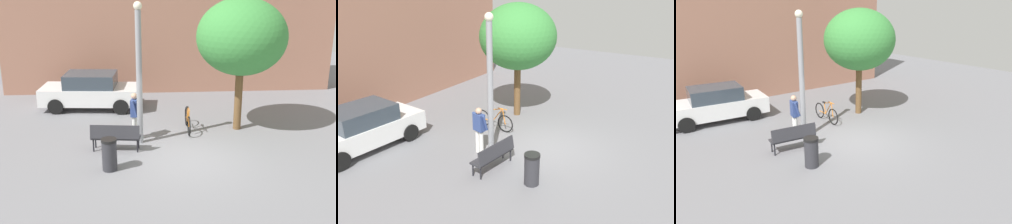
% 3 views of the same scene
% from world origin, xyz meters
% --- Properties ---
extents(ground_plane, '(36.00, 36.00, 0.00)m').
position_xyz_m(ground_plane, '(0.00, 0.00, 0.00)').
color(ground_plane, slate).
extents(building_facade, '(15.91, 2.00, 9.71)m').
position_xyz_m(building_facade, '(0.00, 8.71, 4.86)').
color(building_facade, '#9E6B56').
rests_on(building_facade, ground_plane).
extents(lamppost, '(0.28, 0.28, 4.72)m').
position_xyz_m(lamppost, '(-1.47, 1.35, 2.50)').
color(lamppost, gray).
rests_on(lamppost, ground_plane).
extents(person_by_lamppost, '(0.37, 0.63, 1.67)m').
position_xyz_m(person_by_lamppost, '(-1.65, 1.71, 0.97)').
color(person_by_lamppost, white).
rests_on(person_by_lamppost, ground_plane).
extents(park_bench, '(1.64, 0.65, 0.92)m').
position_xyz_m(park_bench, '(-2.28, 0.67, 0.55)').
color(park_bench, '#2D2D33').
rests_on(park_bench, ground_plane).
extents(plaza_tree, '(3.19, 3.19, 4.79)m').
position_xyz_m(plaza_tree, '(2.14, 2.46, 3.42)').
color(plaza_tree, brown).
rests_on(plaza_tree, ground_plane).
extents(bicycle_orange, '(0.09, 1.81, 0.97)m').
position_xyz_m(bicycle_orange, '(0.28, 2.43, 0.38)').
color(bicycle_orange, black).
rests_on(bicycle_orange, ground_plane).
extents(parked_car_white, '(4.33, 2.09, 1.55)m').
position_xyz_m(parked_car_white, '(-3.53, 5.40, 0.77)').
color(parked_car_white, silver).
rests_on(parked_car_white, ground_plane).
extents(trash_bin, '(0.47, 0.47, 0.98)m').
position_xyz_m(trash_bin, '(-2.38, -0.72, 0.49)').
color(trash_bin, '#2D2D33').
rests_on(trash_bin, ground_plane).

